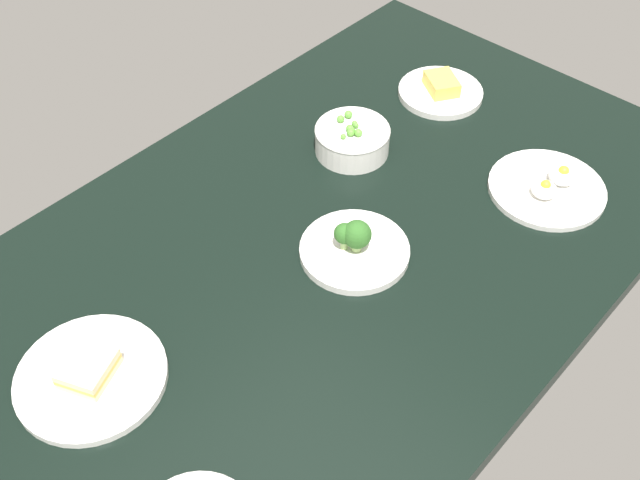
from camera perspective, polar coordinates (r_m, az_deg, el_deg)
name	(u,v)px	position (r cm, az deg, el deg)	size (l,w,h in cm)	color
dining_table	(320,256)	(134.16, 0.00, -1.18)	(150.89, 87.48, 4.00)	black
plate_cheese	(441,90)	(167.65, 9.00, 10.98)	(17.98, 17.98, 4.45)	white
plate_broccoli	(354,247)	(130.57, 2.58, -0.53)	(19.02, 19.02, 7.65)	white
plate_sandwich	(91,375)	(120.04, -16.76, -9.66)	(22.71, 22.71, 4.49)	white
bowl_peas	(352,139)	(150.01, 2.42, 7.55)	(14.72, 14.72, 6.74)	white
plate_eggs	(548,187)	(148.47, 16.67, 3.80)	(21.74, 21.74, 4.73)	white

